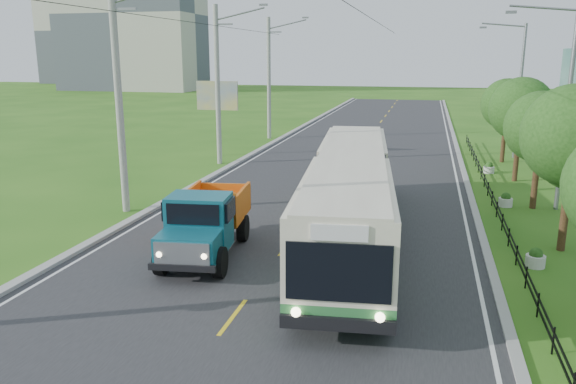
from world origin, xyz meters
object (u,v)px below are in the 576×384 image
at_px(billboard_right, 574,86).
at_px(dump_truck, 206,218).
at_px(pole_far, 269,78).
at_px(bus, 350,191).
at_px(tree_back, 507,107).
at_px(streetlight_far, 518,86).
at_px(planter_near, 536,259).
at_px(tree_third, 574,141).
at_px(tree_fifth, 522,112).
at_px(planter_mid, 506,201).
at_px(tree_fourth, 541,131).
at_px(streetlight_mid, 564,102).
at_px(planter_far, 489,168).
at_px(billboard_left, 217,100).
at_px(pole_near, 119,98).
at_px(pole_mid, 218,85).

relative_size(billboard_right, dump_truck, 1.24).
distance_m(pole_far, dump_truck, 29.37).
bearing_deg(bus, tree_back, 61.97).
xyz_separation_m(streetlight_far, planter_near, (-2.04, -22.00, -4.62)).
bearing_deg(tree_back, bus, -112.16).
relative_size(tree_third, tree_fifth, 1.03).
xyz_separation_m(planter_mid, billboard_right, (3.70, 6.00, 5.06)).
xyz_separation_m(tree_fourth, planter_mid, (-1.26, -0.14, -3.30)).
xyz_separation_m(tree_fifth, streetlight_mid, (0.79, -6.14, 1.05)).
bearing_deg(planter_far, tree_third, -84.82).
height_order(planter_mid, dump_truck, dump_truck).
distance_m(billboard_left, bus, 20.50).
bearing_deg(dump_truck, streetlight_mid, 29.10).
bearing_deg(planter_mid, tree_third, -77.90).
height_order(pole_far, billboard_right, pole_far).
xyz_separation_m(planter_far, billboard_right, (3.70, -2.00, 5.06)).
bearing_deg(pole_near, planter_near, -10.09).
relative_size(streetlight_mid, billboard_right, 1.24).
distance_m(tree_third, streetlight_mid, 5.98).
bearing_deg(tree_fourth, tree_back, 90.00).
relative_size(pole_near, planter_mid, 14.93).
xyz_separation_m(tree_back, planter_mid, (-1.26, -12.14, -3.37)).
distance_m(planter_mid, bus, 9.48).
height_order(planter_near, planter_far, same).
bearing_deg(streetlight_far, tree_third, -92.27).
relative_size(tree_back, streetlight_far, 0.61).
bearing_deg(tree_fifth, billboard_left, 168.72).
xyz_separation_m(pole_mid, tree_third, (18.12, -12.86, -1.11)).
height_order(pole_far, billboard_left, pole_far).
height_order(pole_mid, streetlight_mid, pole_mid).
distance_m(tree_back, streetlight_far, 2.37).
relative_size(pole_mid, streetlight_mid, 1.10).
bearing_deg(planter_near, billboard_right, 75.20).
distance_m(tree_fifth, billboard_left, 19.74).
bearing_deg(billboard_right, pole_mid, 177.22).
bearing_deg(tree_third, pole_mid, 144.64).
height_order(pole_near, streetlight_far, pole_near).
bearing_deg(pole_far, pole_near, -90.00).
bearing_deg(billboard_right, streetlight_mid, -105.44).
relative_size(pole_near, dump_truck, 1.70).
distance_m(bus, dump_truck, 5.51).
height_order(tree_fifth, planter_mid, tree_fifth).
bearing_deg(tree_fifth, tree_back, 90.00).
relative_size(streetlight_far, billboard_left, 1.74).
relative_size(pole_near, tree_third, 1.67).
bearing_deg(streetlight_far, billboard_right, -78.29).
bearing_deg(streetlight_mid, pole_mid, 159.68).
distance_m(pole_mid, planter_near, 23.08).
bearing_deg(tree_fifth, streetlight_mid, -82.71).
xyz_separation_m(planter_near, billboard_right, (3.70, 14.00, 5.06)).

